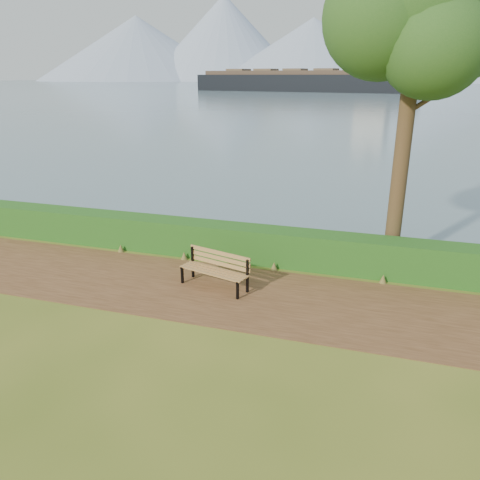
% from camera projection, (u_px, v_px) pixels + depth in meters
% --- Properties ---
extents(ground, '(140.00, 140.00, 0.00)m').
position_uv_depth(ground, '(192.00, 294.00, 11.56)').
color(ground, '#4B5F1B').
rests_on(ground, ground).
extents(path, '(40.00, 3.40, 0.01)m').
position_uv_depth(path, '(196.00, 289.00, 11.83)').
color(path, '#4F331B').
rests_on(path, ground).
extents(hedge, '(32.00, 0.85, 1.00)m').
position_uv_depth(hedge, '(226.00, 241.00, 13.74)').
color(hedge, '#1F4B15').
rests_on(hedge, ground).
extents(water, '(700.00, 510.00, 0.00)m').
position_uv_depth(water, '(384.00, 85.00, 245.67)').
color(water, slate).
rests_on(water, ground).
extents(mountains, '(585.00, 190.00, 70.00)m').
position_uv_depth(mountains, '(379.00, 45.00, 370.49)').
color(mountains, '#8596B1').
rests_on(mountains, ground).
extents(bench, '(1.90, 1.00, 0.92)m').
position_uv_depth(bench, '(216.00, 267.00, 11.79)').
color(bench, black).
rests_on(bench, ground).
extents(tree, '(4.44, 3.68, 8.86)m').
position_uv_depth(tree, '(418.00, 9.00, 11.03)').
color(tree, '#3B2718').
rests_on(tree, ground).
extents(cargo_ship, '(72.74, 23.97, 21.82)m').
position_uv_depth(cargo_ship, '(310.00, 81.00, 148.23)').
color(cargo_ship, black).
rests_on(cargo_ship, ground).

